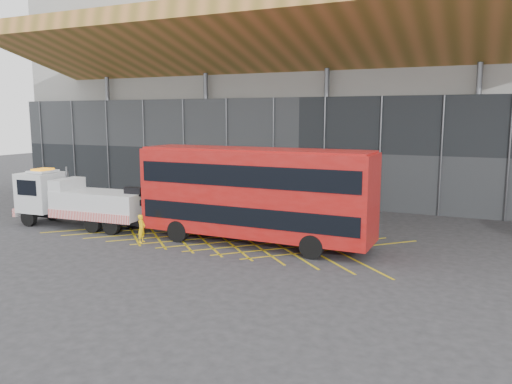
% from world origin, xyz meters
% --- Properties ---
extents(ground_plane, '(120.00, 120.00, 0.00)m').
position_xyz_m(ground_plane, '(0.00, 0.00, 0.00)').
color(ground_plane, '#2A292C').
extents(road_markings, '(19.96, 7.16, 0.01)m').
position_xyz_m(road_markings, '(1.60, 0.00, 0.01)').
color(road_markings, gold).
rests_on(road_markings, ground_plane).
extents(construction_building, '(55.00, 23.97, 18.00)m').
position_xyz_m(construction_building, '(1.92, 18.40, 8.98)').
color(construction_building, gray).
rests_on(construction_building, ground_plane).
extents(recovery_truck, '(10.07, 2.82, 3.50)m').
position_xyz_m(recovery_truck, '(-7.52, -1.35, 1.62)').
color(recovery_truck, black).
rests_on(recovery_truck, ground_plane).
extents(bus_towed, '(12.36, 3.02, 5.01)m').
position_xyz_m(bus_towed, '(3.92, -0.72, 2.78)').
color(bus_towed, '#9E0F0C').
rests_on(bus_towed, ground_plane).
extents(worker, '(0.44, 0.60, 1.50)m').
position_xyz_m(worker, '(-1.67, -2.85, 0.75)').
color(worker, yellow).
rests_on(worker, ground_plane).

